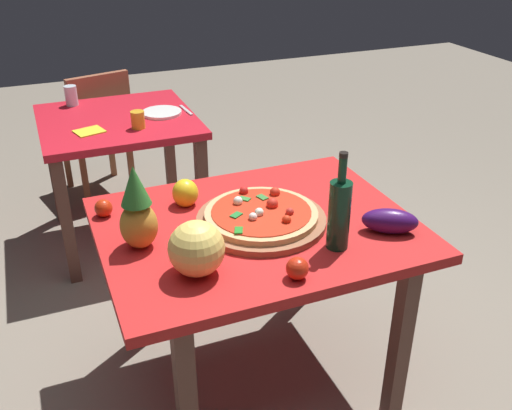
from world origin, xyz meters
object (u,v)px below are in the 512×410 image
object	(u,v)px
fork_utensil	(137,116)
drinking_glass_water	(71,96)
tomato_by_bottle	(341,197)
dinner_plate	(162,113)
pizza	(261,213)
pizza_board	(261,220)
background_table	(119,138)
tomato_near_board	(297,268)
display_table	(257,245)
dining_chair	(97,126)
melon	(197,249)
knife_utensil	(186,110)
eggplant	(390,221)
tomato_at_corner	(103,208)
wine_bottle	(339,213)
drinking_glass_juice	(138,120)
napkin_folded	(89,131)
pineapple_left	(137,212)
bell_pepper	(185,193)

from	to	relation	value
fork_utensil	drinking_glass_water	bearing A→B (deg)	128.48
tomato_by_bottle	fork_utensil	world-z (taller)	tomato_by_bottle
dinner_plate	drinking_glass_water	bearing A→B (deg)	141.89
pizza	pizza_board	bearing A→B (deg)	-128.66
background_table	tomato_near_board	bearing A→B (deg)	-81.51
display_table	dining_chair	world-z (taller)	dining_chair
background_table	dining_chair	world-z (taller)	dining_chair
drinking_glass_water	dinner_plate	bearing A→B (deg)	-38.11
tomato_by_bottle	dining_chair	bearing A→B (deg)	108.82
dining_chair	pizza_board	distance (m)	2.06
dinner_plate	fork_utensil	xyz separation A→B (m)	(-0.14, 0.00, -0.00)
melon	dinner_plate	world-z (taller)	melon
knife_utensil	background_table	bearing A→B (deg)	171.14
knife_utensil	melon	bearing A→B (deg)	-109.04
melon	eggplant	xyz separation A→B (m)	(0.71, -0.01, -0.05)
tomato_at_corner	eggplant	bearing A→B (deg)	-28.45
eggplant	tomato_by_bottle	world-z (taller)	eggplant
wine_bottle	tomato_by_bottle	bearing A→B (deg)	58.08
dinner_plate	fork_utensil	bearing A→B (deg)	180.00
knife_utensil	drinking_glass_juice	bearing A→B (deg)	-154.72
eggplant	dinner_plate	world-z (taller)	eggplant
knife_utensil	dining_chair	bearing A→B (deg)	118.20
tomato_near_board	display_table	bearing A→B (deg)	88.20
pizza	drinking_glass_water	world-z (taller)	drinking_glass_water
napkin_folded	drinking_glass_juice	bearing A→B (deg)	-8.95
dining_chair	drinking_glass_water	distance (m)	0.48
display_table	pizza	world-z (taller)	pizza
eggplant	pineapple_left	bearing A→B (deg)	164.24
eggplant	pizza	bearing A→B (deg)	149.44
eggplant	tomato_near_board	size ratio (longest dim) A/B	2.74
wine_bottle	drinking_glass_water	bearing A→B (deg)	108.98
bell_pepper	tomato_near_board	bearing A→B (deg)	-72.92
wine_bottle	tomato_at_corner	xyz separation A→B (m)	(-0.71, 0.52, -0.10)
pineapple_left	melon	distance (m)	0.27
background_table	drinking_glass_water	world-z (taller)	drinking_glass_water
background_table	eggplant	distance (m)	1.75
tomato_near_board	drinking_glass_juice	xyz separation A→B (m)	(-0.18, 1.53, 0.01)
tomato_near_board	dinner_plate	xyz separation A→B (m)	(-0.01, 1.71, -0.03)
pizza_board	wine_bottle	bearing A→B (deg)	-54.40
pizza_board	background_table	bearing A→B (deg)	101.91
pineapple_left	bell_pepper	world-z (taller)	pineapple_left
melon	eggplant	bearing A→B (deg)	-0.90
dining_chair	melon	xyz separation A→B (m)	(0.02, -2.23, 0.35)
pizza	tomato_by_bottle	size ratio (longest dim) A/B	6.96
dinner_plate	napkin_folded	xyz separation A→B (m)	(-0.41, -0.14, -0.01)
melon	fork_utensil	distance (m)	1.57
background_table	tomato_near_board	size ratio (longest dim) A/B	11.35
wine_bottle	fork_utensil	distance (m)	1.64
dining_chair	drinking_glass_water	size ratio (longest dim) A/B	7.48
pizza	eggplant	distance (m)	0.46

